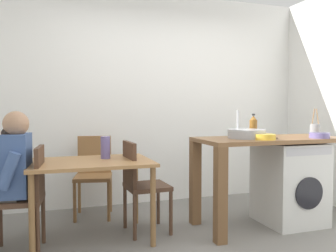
{
  "coord_description": "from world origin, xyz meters",
  "views": [
    {
      "loc": [
        -1.25,
        -2.69,
        1.22
      ],
      "look_at": [
        -0.19,
        0.45,
        1.06
      ],
      "focal_mm": 37.67,
      "sensor_mm": 36.0,
      "label": 1
    }
  ],
  "objects_px": {
    "chair_spare_by_wall": "(94,171)",
    "seated_person": "(6,175)",
    "vase": "(105,148)",
    "bottle_tall_green": "(253,126)",
    "chair_person_seat": "(27,193)",
    "washing_machine": "(289,183)",
    "dining_table": "(91,171)",
    "mixing_bowl": "(265,137)",
    "colander": "(319,135)",
    "chair_opposite": "(140,181)",
    "utensil_crock": "(315,129)"
  },
  "relations": [
    {
      "from": "chair_person_seat",
      "to": "colander",
      "type": "xyz_separation_m",
      "value": [
        2.79,
        -0.28,
        0.44
      ]
    },
    {
      "from": "dining_table",
      "to": "vase",
      "type": "bearing_deg",
      "value": 33.69
    },
    {
      "from": "seated_person",
      "to": "washing_machine",
      "type": "relative_size",
      "value": 1.4
    },
    {
      "from": "chair_person_seat",
      "to": "chair_spare_by_wall",
      "type": "height_order",
      "value": "same"
    },
    {
      "from": "vase",
      "to": "colander",
      "type": "bearing_deg",
      "value": -13.12
    },
    {
      "from": "chair_spare_by_wall",
      "to": "washing_machine",
      "type": "distance_m",
      "value": 2.16
    },
    {
      "from": "bottle_tall_green",
      "to": "mixing_bowl",
      "type": "height_order",
      "value": "bottle_tall_green"
    },
    {
      "from": "bottle_tall_green",
      "to": "colander",
      "type": "distance_m",
      "value": 0.66
    },
    {
      "from": "chair_person_seat",
      "to": "vase",
      "type": "distance_m",
      "value": 0.8
    },
    {
      "from": "vase",
      "to": "bottle_tall_green",
      "type": "bearing_deg",
      "value": -2.78
    },
    {
      "from": "mixing_bowl",
      "to": "colander",
      "type": "bearing_deg",
      "value": -1.82
    },
    {
      "from": "dining_table",
      "to": "chair_spare_by_wall",
      "type": "height_order",
      "value": "chair_spare_by_wall"
    },
    {
      "from": "dining_table",
      "to": "chair_opposite",
      "type": "relative_size",
      "value": 1.22
    },
    {
      "from": "washing_machine",
      "to": "chair_opposite",
      "type": "bearing_deg",
      "value": 172.18
    },
    {
      "from": "chair_opposite",
      "to": "vase",
      "type": "xyz_separation_m",
      "value": [
        -0.33,
        0.05,
        0.34
      ]
    },
    {
      "from": "seated_person",
      "to": "colander",
      "type": "xyz_separation_m",
      "value": [
        2.95,
        -0.3,
        0.28
      ]
    },
    {
      "from": "chair_opposite",
      "to": "seated_person",
      "type": "relative_size",
      "value": 0.75
    },
    {
      "from": "vase",
      "to": "utensil_crock",
      "type": "bearing_deg",
      "value": -5.48
    },
    {
      "from": "washing_machine",
      "to": "colander",
      "type": "relative_size",
      "value": 4.3
    },
    {
      "from": "seated_person",
      "to": "utensil_crock",
      "type": "xyz_separation_m",
      "value": [
        3.13,
        -0.03,
        0.32
      ]
    },
    {
      "from": "washing_machine",
      "to": "utensil_crock",
      "type": "height_order",
      "value": "utensil_crock"
    },
    {
      "from": "chair_person_seat",
      "to": "bottle_tall_green",
      "type": "height_order",
      "value": "bottle_tall_green"
    },
    {
      "from": "chair_spare_by_wall",
      "to": "seated_person",
      "type": "height_order",
      "value": "seated_person"
    },
    {
      "from": "chair_person_seat",
      "to": "washing_machine",
      "type": "height_order",
      "value": "chair_person_seat"
    },
    {
      "from": "chair_spare_by_wall",
      "to": "washing_machine",
      "type": "height_order",
      "value": "chair_spare_by_wall"
    },
    {
      "from": "chair_person_seat",
      "to": "washing_machine",
      "type": "bearing_deg",
      "value": -85.36
    },
    {
      "from": "bottle_tall_green",
      "to": "utensil_crock",
      "type": "bearing_deg",
      "value": -11.54
    },
    {
      "from": "chair_spare_by_wall",
      "to": "utensil_crock",
      "type": "height_order",
      "value": "utensil_crock"
    },
    {
      "from": "dining_table",
      "to": "utensil_crock",
      "type": "height_order",
      "value": "utensil_crock"
    },
    {
      "from": "seated_person",
      "to": "chair_spare_by_wall",
      "type": "bearing_deg",
      "value": -37.55
    },
    {
      "from": "dining_table",
      "to": "colander",
      "type": "relative_size",
      "value": 5.5
    },
    {
      "from": "dining_table",
      "to": "seated_person",
      "type": "bearing_deg",
      "value": -172.66
    },
    {
      "from": "washing_machine",
      "to": "seated_person",
      "type": "bearing_deg",
      "value": 178.35
    },
    {
      "from": "washing_machine",
      "to": "vase",
      "type": "distance_m",
      "value": 1.97
    },
    {
      "from": "chair_person_seat",
      "to": "dining_table",
      "type": "bearing_deg",
      "value": -72.8
    },
    {
      "from": "utensil_crock",
      "to": "colander",
      "type": "bearing_deg",
      "value": -123.7
    },
    {
      "from": "bottle_tall_green",
      "to": "utensil_crock",
      "type": "xyz_separation_m",
      "value": [
        0.69,
        -0.14,
        -0.04
      ]
    },
    {
      "from": "dining_table",
      "to": "chair_opposite",
      "type": "xyz_separation_m",
      "value": [
        0.48,
        0.05,
        -0.14
      ]
    },
    {
      "from": "chair_person_seat",
      "to": "chair_opposite",
      "type": "xyz_separation_m",
      "value": [
        1.02,
        0.15,
        0.0
      ]
    },
    {
      "from": "chair_spare_by_wall",
      "to": "bottle_tall_green",
      "type": "distance_m",
      "value": 1.86
    },
    {
      "from": "dining_table",
      "to": "seated_person",
      "type": "xyz_separation_m",
      "value": [
        -0.71,
        -0.09,
        0.03
      ]
    },
    {
      "from": "chair_person_seat",
      "to": "washing_machine",
      "type": "distance_m",
      "value": 2.61
    },
    {
      "from": "chair_person_seat",
      "to": "utensil_crock",
      "type": "distance_m",
      "value": 3.01
    },
    {
      "from": "dining_table",
      "to": "mixing_bowl",
      "type": "xyz_separation_m",
      "value": [
        1.62,
        -0.37,
        0.31
      ]
    },
    {
      "from": "chair_opposite",
      "to": "bottle_tall_green",
      "type": "distance_m",
      "value": 1.36
    },
    {
      "from": "chair_person_seat",
      "to": "mixing_bowl",
      "type": "distance_m",
      "value": 2.22
    },
    {
      "from": "mixing_bowl",
      "to": "utensil_crock",
      "type": "height_order",
      "value": "utensil_crock"
    },
    {
      "from": "mixing_bowl",
      "to": "vase",
      "type": "xyz_separation_m",
      "value": [
        -1.47,
        0.47,
        -0.1
      ]
    },
    {
      "from": "dining_table",
      "to": "mixing_bowl",
      "type": "distance_m",
      "value": 1.69
    },
    {
      "from": "chair_spare_by_wall",
      "to": "washing_machine",
      "type": "xyz_separation_m",
      "value": [
        1.94,
        -0.94,
        -0.08
      ]
    }
  ]
}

